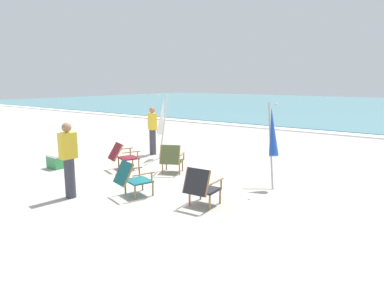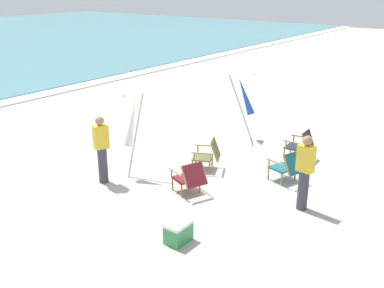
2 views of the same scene
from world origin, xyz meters
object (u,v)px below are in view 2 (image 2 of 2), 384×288
(beach_chair_back_left, at_px, (301,144))
(beach_chair_front_left, at_px, (190,177))
(beach_chair_mid_center, at_px, (208,154))
(beach_chair_front_right, at_px, (288,166))
(umbrella_furled_blue, at_px, (245,96))
(person_by_waterline, at_px, (102,149))
(person_near_chairs, at_px, (304,172))
(cooler_box, at_px, (178,232))
(umbrella_furled_white, at_px, (132,123))

(beach_chair_back_left, xyz_separation_m, beach_chair_front_left, (-3.47, 1.10, -0.01))
(beach_chair_mid_center, height_order, beach_chair_front_right, beach_chair_mid_center)
(umbrella_furled_blue, xyz_separation_m, person_by_waterline, (-4.75, 1.01, -0.47))
(beach_chair_back_left, relative_size, person_near_chairs, 0.50)
(beach_chair_front_right, bearing_deg, umbrella_furled_blue, 49.38)
(person_by_waterline, height_order, cooler_box, person_by_waterline)
(beach_chair_mid_center, height_order, umbrella_furled_white, umbrella_furled_white)
(beach_chair_front_left, bearing_deg, person_near_chairs, -69.27)
(beach_chair_front_left, height_order, person_near_chairs, person_near_chairs)
(beach_chair_mid_center, height_order, beach_chair_front_left, beach_chair_mid_center)
(beach_chair_front_right, relative_size, person_by_waterline, 0.54)
(beach_chair_back_left, bearing_deg, person_by_waterline, 143.27)
(beach_chair_back_left, relative_size, beach_chair_front_left, 0.87)
(beach_chair_front_right, distance_m, beach_chair_front_left, 2.39)
(beach_chair_mid_center, xyz_separation_m, beach_chair_front_right, (0.50, -1.94, -0.01))
(umbrella_furled_white, bearing_deg, cooler_box, -121.51)
(beach_chair_mid_center, xyz_separation_m, cooler_box, (-3.09, -1.50, -0.23))
(beach_chair_mid_center, relative_size, person_by_waterline, 0.53)
(person_by_waterline, bearing_deg, beach_chair_back_left, -36.73)
(beach_chair_back_left, relative_size, person_by_waterline, 0.50)
(umbrella_furled_blue, relative_size, person_near_chairs, 1.23)
(beach_chair_mid_center, xyz_separation_m, beach_chair_back_left, (2.07, -1.57, -0.00))
(beach_chair_back_left, bearing_deg, person_near_chairs, -155.16)
(beach_chair_back_left, bearing_deg, umbrella_furled_blue, 75.38)
(beach_chair_back_left, distance_m, cooler_box, 5.17)
(beach_chair_back_left, relative_size, beach_chair_front_right, 0.93)
(umbrella_furled_blue, distance_m, person_near_chairs, 4.61)
(beach_chair_back_left, xyz_separation_m, cooler_box, (-5.16, 0.07, -0.23))
(beach_chair_front_right, height_order, cooler_box, beach_chair_front_right)
(beach_chair_front_right, height_order, umbrella_furled_white, umbrella_furled_white)
(cooler_box, bearing_deg, beach_chair_mid_center, 25.91)
(beach_chair_front_left, bearing_deg, cooler_box, -148.77)
(beach_chair_front_right, distance_m, umbrella_furled_white, 3.82)
(umbrella_furled_white, bearing_deg, beach_chair_back_left, -38.99)
(beach_chair_front_left, bearing_deg, beach_chair_mid_center, 18.79)
(beach_chair_front_left, xyz_separation_m, umbrella_furled_blue, (4.03, 1.02, 0.89))
(person_near_chairs, distance_m, person_by_waterline, 4.62)
(beach_chair_front_left, distance_m, person_by_waterline, 2.20)
(person_near_chairs, xyz_separation_m, cooler_box, (-2.56, 1.28, -0.64))
(umbrella_furled_white, bearing_deg, person_by_waterline, 156.30)
(person_near_chairs, bearing_deg, beach_chair_front_right, 39.28)
(cooler_box, bearing_deg, person_near_chairs, -26.51)
(umbrella_furled_white, xyz_separation_m, umbrella_furled_blue, (4.03, -0.70, -0.05))
(beach_chair_front_left, relative_size, person_near_chairs, 0.57)
(beach_chair_front_left, xyz_separation_m, umbrella_furled_white, (-0.01, 1.72, 0.93))
(beach_chair_back_left, height_order, person_by_waterline, person_by_waterline)
(umbrella_furled_white, relative_size, cooler_box, 4.23)
(beach_chair_back_left, bearing_deg, beach_chair_front_right, -166.91)
(beach_chair_front_right, distance_m, cooler_box, 3.62)
(umbrella_furled_blue, xyz_separation_m, cooler_box, (-5.72, -2.05, -1.11))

